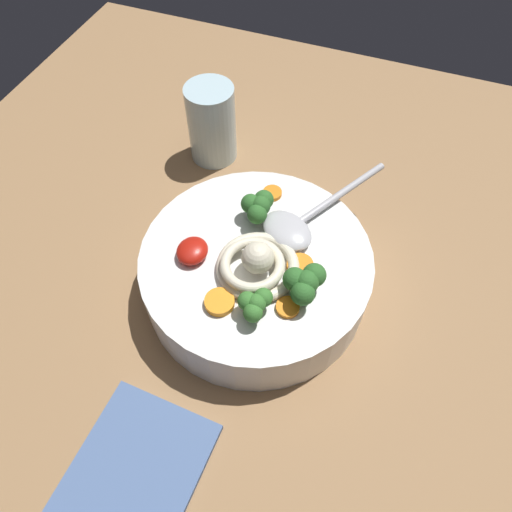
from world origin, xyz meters
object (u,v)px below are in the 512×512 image
drinking_glass (212,123)px  soup_spoon (297,224)px  folded_napkin (130,482)px  soup_bowl (256,272)px  noodle_pile (256,264)px

drinking_glass → soup_spoon: bearing=49.9°
folded_napkin → soup_spoon: bearing=167.9°
soup_bowl → folded_napkin: size_ratio=1.62×
soup_spoon → folded_napkin: soup_spoon is taller
soup_bowl → soup_spoon: size_ratio=1.48×
noodle_pile → drinking_glass: drinking_glass is taller
noodle_pile → soup_spoon: size_ratio=0.56×
soup_bowl → drinking_glass: 22.78cm
soup_bowl → noodle_pile: (1.67, 0.67, 4.14)cm
soup_bowl → folded_napkin: bearing=-8.0°
drinking_glass → folded_napkin: bearing=13.4°
drinking_glass → noodle_pile: bearing=34.6°
soup_bowl → folded_napkin: 23.65cm
soup_bowl → drinking_glass: (-18.43, -13.20, 2.16)cm
soup_bowl → folded_napkin: (23.26, -3.26, -2.77)cm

